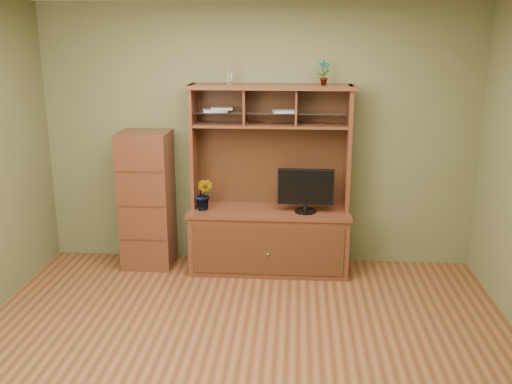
# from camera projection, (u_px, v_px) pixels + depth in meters

# --- Properties ---
(room) EXTENTS (4.54, 4.04, 2.74)m
(room) POSITION_uv_depth(u_px,v_px,m) (239.00, 186.00, 3.99)
(room) COLOR #582F19
(room) RESTS_ON ground
(media_hutch) EXTENTS (1.66, 0.61, 1.90)m
(media_hutch) POSITION_uv_depth(u_px,v_px,m) (269.00, 221.00, 5.87)
(media_hutch) COLOR #4E2516
(media_hutch) RESTS_ON room
(monitor) EXTENTS (0.56, 0.22, 0.44)m
(monitor) POSITION_uv_depth(u_px,v_px,m) (306.00, 190.00, 5.67)
(monitor) COLOR black
(monitor) RESTS_ON media_hutch
(orchid_plant) EXTENTS (0.22, 0.19, 0.33)m
(orchid_plant) POSITION_uv_depth(u_px,v_px,m) (204.00, 194.00, 5.76)
(orchid_plant) COLOR #29511B
(orchid_plant) RESTS_ON media_hutch
(top_plant) EXTENTS (0.14, 0.11, 0.24)m
(top_plant) POSITION_uv_depth(u_px,v_px,m) (323.00, 72.00, 5.51)
(top_plant) COLOR #305E21
(top_plant) RESTS_ON media_hutch
(reed_diffuser) EXTENTS (0.06, 0.06, 0.31)m
(reed_diffuser) POSITION_uv_depth(u_px,v_px,m) (228.00, 72.00, 5.57)
(reed_diffuser) COLOR silver
(reed_diffuser) RESTS_ON media_hutch
(magazines) EXTENTS (0.96, 0.23, 0.04)m
(magazines) POSITION_uv_depth(u_px,v_px,m) (239.00, 110.00, 5.66)
(magazines) COLOR #BABABF
(magazines) RESTS_ON media_hutch
(side_cabinet) EXTENTS (0.51, 0.46, 1.43)m
(side_cabinet) POSITION_uv_depth(u_px,v_px,m) (147.00, 200.00, 5.93)
(side_cabinet) COLOR #4E2516
(side_cabinet) RESTS_ON room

